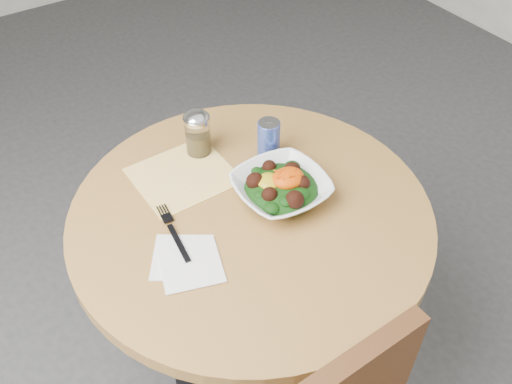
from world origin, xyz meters
TOP-DOWN VIEW (x-y plane):
  - ground at (0.00, 0.00)m, footprint 6.00×6.00m
  - table at (0.00, 0.00)m, footprint 0.90×0.90m
  - cloth_napkin at (-0.08, 0.20)m, footprint 0.25×0.23m
  - paper_napkins at (-0.21, -0.06)m, footprint 0.19×0.21m
  - salad_bowl at (0.09, -0.00)m, footprint 0.23×0.23m
  - fork at (-0.19, 0.04)m, footprint 0.05×0.20m
  - spice_shaker at (0.01, 0.27)m, footprint 0.07×0.07m
  - beverage_can at (0.15, 0.15)m, footprint 0.06×0.06m

SIDE VIEW (x-z plane):
  - ground at x=0.00m, z-range 0.00..0.00m
  - table at x=0.00m, z-range 0.18..0.93m
  - cloth_napkin at x=-0.08m, z-range 0.75..0.75m
  - paper_napkins at x=-0.21m, z-range 0.75..0.75m
  - fork at x=-0.19m, z-range 0.75..0.76m
  - salad_bowl at x=0.09m, z-range 0.74..0.82m
  - beverage_can at x=0.15m, z-range 0.75..0.87m
  - spice_shaker at x=0.01m, z-range 0.75..0.88m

